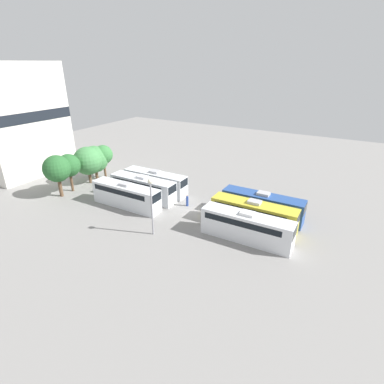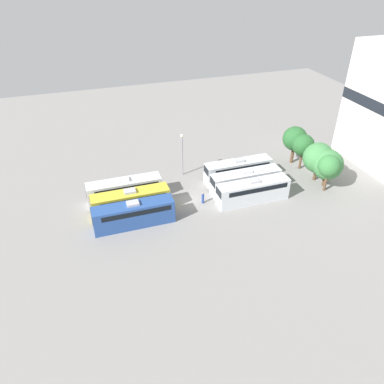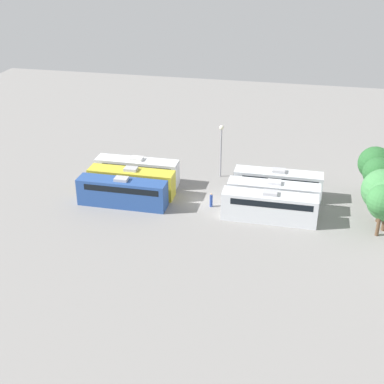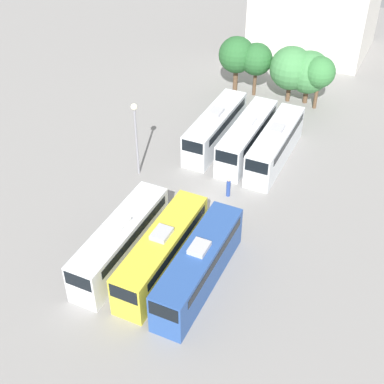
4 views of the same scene
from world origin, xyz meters
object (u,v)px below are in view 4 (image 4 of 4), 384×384
tree_0 (237,55)px  tree_1 (256,59)px  tree_2 (291,68)px  tree_3 (309,72)px  tree_4 (320,72)px  bus_2 (199,265)px  bus_5 (275,144)px  light_pole (136,127)px  bus_4 (247,136)px  bus_3 (216,127)px  bus_1 (163,250)px  worker_person (228,188)px  bus_0 (121,240)px

tree_0 → tree_1: (2.32, 0.19, -0.17)m
tree_1 → tree_2: size_ratio=0.97×
tree_3 → tree_4: tree_3 is taller
bus_2 → bus_5: same height
tree_0 → tree_3: bearing=5.9°
light_pole → tree_2: (8.34, 19.78, -1.00)m
tree_0 → tree_4: (9.58, 0.04, -0.24)m
bus_4 → tree_3: size_ratio=1.79×
tree_1 → tree_4: bearing=-1.2°
bus_3 → bus_5: same height
light_pole → tree_3: size_ratio=1.20×
tree_0 → bus_4: bearing=-63.5°
bus_1 → light_pole: (-7.79, 9.96, 3.16)m
bus_2 → tree_4: bearing=88.5°
bus_3 → tree_4: bearing=57.6°
light_pole → tree_4: bearing=59.2°
tree_0 → tree_4: size_ratio=1.10×
bus_2 → tree_1: tree_1 is taller
tree_4 → bus_2: bearing=-91.5°
tree_1 → tree_2: 4.04m
bus_2 → tree_3: tree_3 is taller
tree_2 → tree_4: size_ratio=1.06×
tree_1 → tree_3: tree_1 is taller
bus_1 → worker_person: bus_1 is taller
bus_5 → tree_3: (-0.48, 12.71, 1.86)m
worker_person → tree_3: bearing=86.0°
bus_0 → bus_3: (-0.10, 18.28, 0.00)m
tree_2 → tree_1: bearing=-176.7°
bus_2 → bus_3: bearing=109.7°
worker_person → bus_2: bearing=-79.3°
bus_2 → worker_person: bus_2 is taller
bus_4 → bus_5: same height
worker_person → tree_1: bearing=103.3°
bus_2 → tree_3: size_ratio=1.79×
bus_4 → tree_2: tree_2 is taller
bus_0 → bus_5: bearing=70.5°
bus_5 → tree_2: bearing=101.0°
light_pole → bus_4: bearing=44.6°
bus_4 → light_pole: bearing=-135.4°
tree_4 → bus_3: bearing=-122.4°
bus_2 → bus_3: 19.26m
bus_0 → bus_3: same height
bus_3 → bus_5: 6.41m
bus_1 → worker_person: bearing=84.1°
tree_2 → bus_5: bearing=-79.0°
tree_4 → bus_4: bearing=-107.8°
tree_4 → tree_2: bearing=173.3°
tree_0 → tree_2: (6.34, 0.42, -0.55)m
light_pole → tree_0: light_pole is taller
bus_0 → bus_1: (3.35, 0.32, 0.00)m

